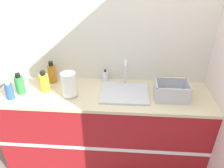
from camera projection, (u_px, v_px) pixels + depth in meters
wall_back at (107, 44)px, 2.20m from camera, size 4.47×0.06×2.60m
counter_cabinet at (105, 128)px, 2.36m from camera, size 2.10×0.59×0.91m
sink at (125, 91)px, 2.12m from camera, size 0.46×0.39×0.29m
paper_towel_roll at (69, 84)px, 2.03m from camera, size 0.14×0.14×0.24m
dish_rack at (171, 92)px, 2.02m from camera, size 0.31×0.22×0.16m
bottle_green at (20, 84)px, 2.09m from camera, size 0.09×0.09×0.21m
bottle_blue at (9, 91)px, 2.01m from camera, size 0.07×0.07×0.19m
bottle_amber at (52, 73)px, 2.26m from camera, size 0.08×0.08×0.23m
bottle_yellow at (44, 82)px, 2.11m from camera, size 0.09×0.09×0.22m
soap_dispenser at (105, 76)px, 2.30m from camera, size 0.06×0.06×0.13m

